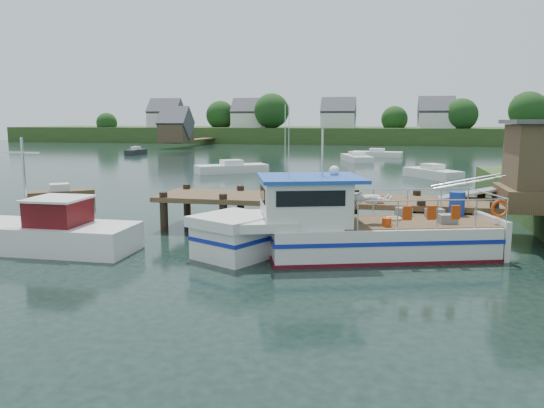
% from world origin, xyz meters
% --- Properties ---
extents(ground_plane, '(160.00, 160.00, 0.00)m').
position_xyz_m(ground_plane, '(0.00, 0.00, 0.00)').
color(ground_plane, black).
extents(far_shore, '(140.00, 42.55, 9.22)m').
position_xyz_m(far_shore, '(0.01, 82.37, 2.10)').
color(far_shore, '#304B1F').
rests_on(far_shore, ground).
extents(dock, '(16.60, 3.00, 4.78)m').
position_xyz_m(dock, '(6.51, 0.01, 2.24)').
color(dock, brown).
rests_on(dock, ground).
extents(lobster_boat, '(10.25, 5.49, 4.99)m').
position_xyz_m(lobster_boat, '(1.83, -3.68, 0.90)').
color(lobster_boat, silver).
rests_on(lobster_boat, ground).
extents(work_boat, '(7.37, 2.30, 3.89)m').
position_xyz_m(work_boat, '(-8.52, -5.07, 0.62)').
color(work_boat, silver).
rests_on(work_boat, ground).
extents(moored_rowboat, '(3.49, 3.11, 1.02)m').
position_xyz_m(moored_rowboat, '(-14.13, 4.66, 0.38)').
color(moored_rowboat, brown).
rests_on(moored_rowboat, ground).
extents(moored_far, '(6.16, 2.83, 1.01)m').
position_xyz_m(moored_far, '(2.42, 43.86, 0.37)').
color(moored_far, silver).
rests_on(moored_far, ground).
extents(moored_a, '(6.08, 5.05, 1.10)m').
position_xyz_m(moored_a, '(-9.35, 21.86, 0.41)').
color(moored_a, silver).
rests_on(moored_a, ground).
extents(moored_b, '(4.31, 5.15, 1.12)m').
position_xyz_m(moored_b, '(6.84, 20.96, 0.42)').
color(moored_b, silver).
rests_on(moored_b, ground).
extents(moored_d, '(3.82, 6.44, 1.04)m').
position_xyz_m(moored_d, '(0.36, 36.51, 0.38)').
color(moored_d, silver).
rests_on(moored_d, ground).
extents(moored_e, '(1.38, 3.81, 1.04)m').
position_xyz_m(moored_e, '(-27.67, 41.60, 0.39)').
color(moored_e, black).
rests_on(moored_e, ground).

